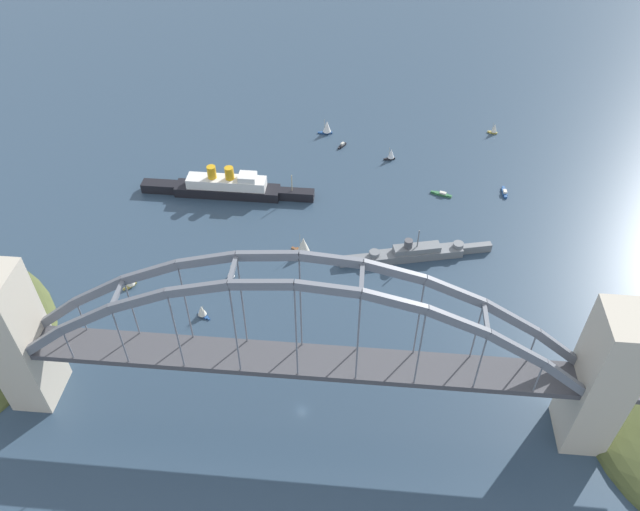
% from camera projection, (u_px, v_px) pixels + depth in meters
% --- Properties ---
extents(ground_plane, '(1400.00, 1400.00, 0.00)m').
position_uv_depth(ground_plane, '(302.00, 410.00, 238.80)').
color(ground_plane, '#2D4256').
extents(harbor_arch_bridge, '(271.07, 19.86, 77.39)m').
position_uv_depth(harbor_arch_bridge, '(300.00, 357.00, 216.20)').
color(harbor_arch_bridge, beige).
rests_on(harbor_arch_bridge, ground).
extents(ocean_liner, '(95.57, 11.23, 17.99)m').
position_uv_depth(ocean_liner, '(227.00, 187.00, 336.82)').
color(ocean_liner, black).
rests_on(ocean_liner, ground).
extents(naval_cruiser, '(74.91, 21.39, 17.33)m').
position_uv_depth(naval_cruiser, '(415.00, 253.00, 300.64)').
color(naval_cruiser, slate).
rests_on(naval_cruiser, ground).
extents(small_boat_0, '(6.05, 6.30, 6.60)m').
position_uv_depth(small_boat_0, '(130.00, 281.00, 286.25)').
color(small_boat_0, gold).
rests_on(small_boat_0, ground).
extents(small_boat_1, '(2.48, 10.22, 2.42)m').
position_uv_depth(small_boat_1, '(505.00, 192.00, 340.38)').
color(small_boat_1, '#234C8C').
rests_on(small_boat_1, ground).
extents(small_boat_2, '(4.98, 7.11, 2.52)m').
position_uv_depth(small_boat_2, '(342.00, 145.00, 375.19)').
color(small_boat_2, black).
rests_on(small_boat_2, ground).
extents(small_boat_3, '(6.12, 4.11, 7.67)m').
position_uv_depth(small_boat_3, '(494.00, 128.00, 384.51)').
color(small_boat_3, gold).
rests_on(small_boat_3, ground).
extents(small_boat_4, '(3.67, 6.39, 6.68)m').
position_uv_depth(small_boat_4, '(231.00, 273.00, 290.35)').
color(small_boat_4, black).
rests_on(small_boat_4, ground).
extents(small_boat_5, '(6.58, 5.30, 7.19)m').
position_uv_depth(small_boat_5, '(202.00, 311.00, 272.40)').
color(small_boat_5, '#234C8C').
rests_on(small_boat_5, ground).
extents(small_boat_6, '(9.25, 5.48, 9.96)m').
position_uv_depth(small_boat_6, '(327.00, 127.00, 383.89)').
color(small_boat_6, '#234C8C').
rests_on(small_boat_6, ground).
extents(small_boat_7, '(6.95, 4.75, 8.33)m').
position_uv_depth(small_boat_7, '(391.00, 154.00, 363.02)').
color(small_boat_7, black).
rests_on(small_boat_7, ground).
extents(small_boat_8, '(11.62, 5.00, 2.26)m').
position_uv_depth(small_boat_8, '(442.00, 194.00, 339.28)').
color(small_boat_8, '#2D6B3D').
rests_on(small_boat_8, ground).
extents(small_boat_9, '(10.56, 8.00, 11.64)m').
position_uv_depth(small_boat_9, '(303.00, 245.00, 301.42)').
color(small_boat_9, brown).
rests_on(small_boat_9, ground).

